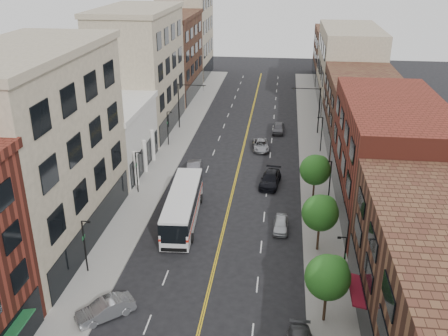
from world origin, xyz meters
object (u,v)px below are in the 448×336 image
at_px(car_lane_behind, 194,167).
at_px(car_lane_b, 261,145).
at_px(city_bus, 183,205).
at_px(car_parked_far, 281,224).
at_px(car_angle_b, 105,309).
at_px(car_lane_a, 270,179).
at_px(car_lane_c, 279,128).

distance_m(car_lane_behind, car_lane_b, 12.32).
xyz_separation_m(city_bus, car_parked_far, (10.23, -0.62, -1.27)).
height_order(car_lane_behind, car_lane_b, car_lane_behind).
xyz_separation_m(car_angle_b, car_lane_a, (11.74, 25.66, 0.03)).
bearing_deg(car_lane_behind, car_parked_far, 123.26).
xyz_separation_m(city_bus, car_lane_b, (6.97, 21.94, -1.25)).
bearing_deg(car_lane_c, car_lane_behind, -118.51).
bearing_deg(car_lane_c, car_parked_far, -85.61).
height_order(car_angle_b, car_lane_behind, car_lane_behind).
bearing_deg(city_bus, car_lane_b, 68.94).
xyz_separation_m(car_angle_b, car_lane_behind, (1.90, 28.25, 0.06)).
xyz_separation_m(city_bus, car_lane_behind, (-1.07, 12.60, -1.12)).
distance_m(city_bus, car_lane_c, 31.23).
distance_m(car_angle_b, car_lane_c, 47.07).
relative_size(city_bus, car_lane_b, 2.69).
distance_m(car_lane_a, car_lane_c, 19.77).
height_order(car_angle_b, car_lane_b, car_angle_b).
height_order(city_bus, car_angle_b, city_bus).
bearing_deg(car_lane_a, car_lane_c, 95.74).
distance_m(car_lane_a, car_lane_b, 12.06).
distance_m(car_lane_behind, car_lane_c, 20.09).
xyz_separation_m(car_lane_a, car_lane_b, (-1.80, 11.93, -0.10)).
bearing_deg(city_bus, car_lane_behind, 91.43).
relative_size(car_angle_b, car_parked_far, 1.19).
bearing_deg(car_lane_b, car_parked_far, -88.71).
distance_m(car_parked_far, car_lane_a, 10.73).
xyz_separation_m(city_bus, car_angle_b, (-2.97, -15.66, -1.17)).
relative_size(car_lane_a, car_lane_b, 1.10).
bearing_deg(car_angle_b, car_parked_far, 97.78).
distance_m(city_bus, car_lane_behind, 12.69).
height_order(car_angle_b, car_lane_a, car_lane_a).
distance_m(city_bus, car_lane_a, 13.35).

